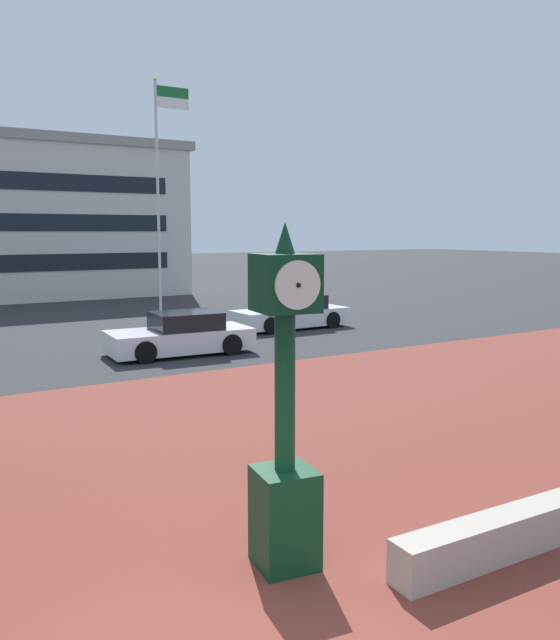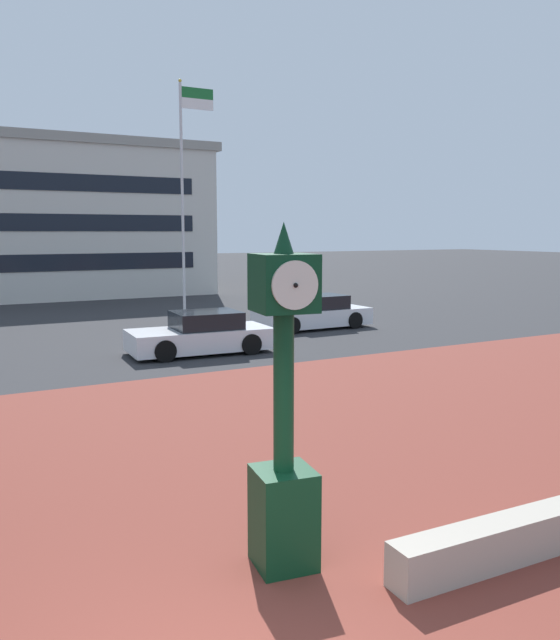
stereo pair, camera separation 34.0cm
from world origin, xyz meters
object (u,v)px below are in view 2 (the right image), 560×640
Objects in this scene: car_street_mid at (201,335)px; flagpole_primary at (185,184)px; car_street_near at (314,314)px; street_clock at (284,429)px.

car_street_mid is 9.81m from flagpole_primary.
street_clock is at bearing 146.23° from car_street_near.
flagpole_primary reaches higher than street_clock.
car_street_mid is (-5.69, -2.71, 0.00)m from car_street_near.
car_street_near and car_street_mid have the same top height.
street_clock is 0.87× the size of car_street_mid.
flagpole_primary is (2.50, 7.97, 5.15)m from car_street_mid.
street_clock is at bearing 165.70° from car_street_mid.
street_clock reaches higher than car_street_mid.
car_street_mid is 0.44× the size of flagpole_primary.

